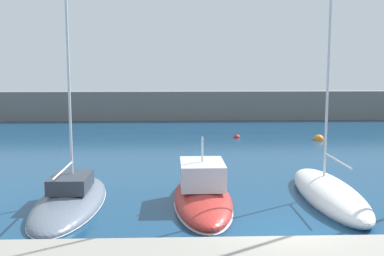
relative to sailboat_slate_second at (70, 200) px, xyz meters
name	(u,v)px	position (x,y,z in m)	size (l,w,h in m)	color
ground_plane	(283,237)	(7.53, -3.72, -0.17)	(120.00, 120.00, 0.00)	navy
dock_pier	(299,255)	(7.53, -5.73, 0.06)	(29.96, 1.71, 0.47)	gray
breakwater_seawall	(209,105)	(7.53, 28.32, 1.23)	(108.00, 2.17, 2.79)	slate
sailboat_slate_second	(70,200)	(0.00, 0.00, 0.00)	(2.58, 7.68, 12.16)	slate
motorboat_red_third	(202,194)	(5.18, 0.06, 0.20)	(2.33, 7.22, 2.92)	#B72D28
sailboat_white_fourth	(329,193)	(10.30, 0.25, 0.12)	(2.03, 7.68, 13.10)	white
mooring_buoy_red	(237,138)	(8.71, 16.44, -0.17)	(0.50, 0.50, 0.50)	red
mooring_buoy_orange	(319,140)	(14.50, 15.26, -0.17)	(0.77, 0.77, 0.77)	orange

